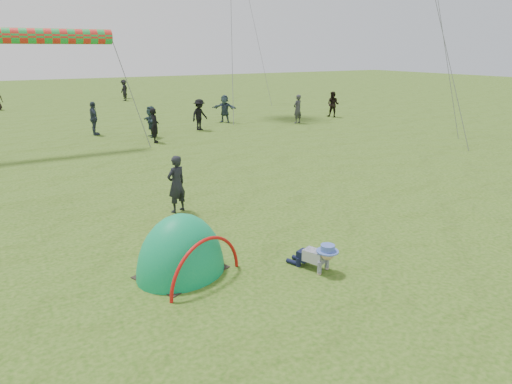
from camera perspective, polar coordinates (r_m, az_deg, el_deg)
ground at (r=8.78m, az=5.02°, el=-12.36°), size 140.00×140.00×0.00m
crawling_toddler at (r=9.50m, az=7.66°, el=-7.88°), size 0.83×0.97×0.63m
popup_tent at (r=9.56m, az=-9.28°, el=-9.90°), size 2.38×2.19×2.49m
standing_adult at (r=12.73m, az=-9.92°, el=0.98°), size 0.68×0.56×1.60m
crowd_person_0 at (r=22.74m, az=-12.54°, el=8.12°), size 0.56×0.70×1.66m
crowd_person_1 at (r=31.23m, az=9.60°, el=10.74°), size 0.96×1.02×1.67m
crowd_person_2 at (r=25.64m, az=-19.60°, el=8.65°), size 0.43×1.03×1.75m
crowd_person_3 at (r=25.91m, az=-7.07°, el=9.56°), size 1.27×1.04×1.72m
crowd_person_5 at (r=24.27m, az=-12.96°, el=8.58°), size 0.59×1.51×1.59m
crowd_person_6 at (r=42.46m, az=-16.16°, el=12.07°), size 0.66×0.75×1.72m
crowd_person_9 at (r=44.56m, az=-16.17°, el=12.26°), size 1.16×1.24×1.68m
crowd_person_11 at (r=28.63m, az=-3.95°, el=10.35°), size 1.46×1.44×1.67m
crowd_person_12 at (r=28.30m, az=5.22°, el=10.29°), size 0.71×0.55×1.72m
rainbow_tube_kite at (r=21.96m, az=-26.71°, el=17.03°), size 6.80×0.64×0.64m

